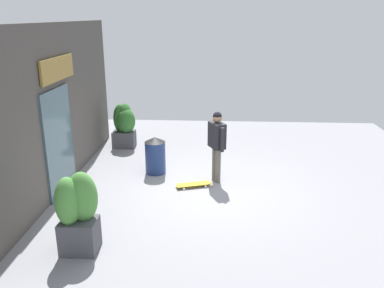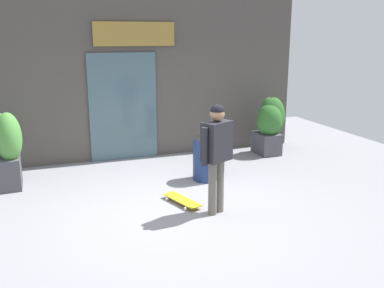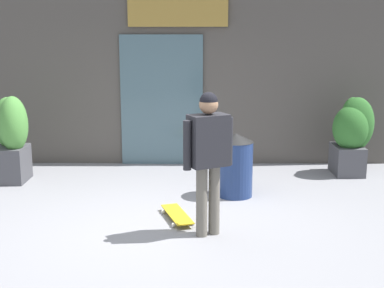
{
  "view_description": "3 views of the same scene",
  "coord_description": "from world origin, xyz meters",
  "px_view_note": "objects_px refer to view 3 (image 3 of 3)",
  "views": [
    {
      "loc": [
        -8.12,
        -0.31,
        3.7
      ],
      "look_at": [
        0.29,
        0.19,
        0.96
      ],
      "focal_mm": 37.15,
      "sensor_mm": 36.0,
      "label": 1
    },
    {
      "loc": [
        -1.89,
        -5.93,
        2.62
      ],
      "look_at": [
        0.29,
        0.19,
        0.96
      ],
      "focal_mm": 40.07,
      "sensor_mm": 36.0,
      "label": 2
    },
    {
      "loc": [
        0.33,
        -6.1,
        2.29
      ],
      "look_at": [
        0.29,
        0.19,
        0.96
      ],
      "focal_mm": 49.08,
      "sensor_mm": 36.0,
      "label": 3
    }
  ],
  "objects_px": {
    "skateboarder": "(208,149)",
    "planter_box_right": "(352,132)",
    "skateboard": "(177,214)",
    "planter_box_left": "(11,136)",
    "trash_bin": "(235,165)"
  },
  "relations": [
    {
      "from": "skateboarder",
      "to": "planter_box_right",
      "type": "height_order",
      "value": "skateboarder"
    },
    {
      "from": "planter_box_right",
      "to": "skateboard",
      "type": "bearing_deg",
      "value": -142.05
    },
    {
      "from": "planter_box_left",
      "to": "trash_bin",
      "type": "xyz_separation_m",
      "value": [
        3.43,
        -0.75,
        -0.26
      ]
    },
    {
      "from": "skateboarder",
      "to": "planter_box_right",
      "type": "relative_size",
      "value": 1.29
    },
    {
      "from": "skateboarder",
      "to": "trash_bin",
      "type": "relative_size",
      "value": 1.81
    },
    {
      "from": "skateboarder",
      "to": "planter_box_right",
      "type": "xyz_separation_m",
      "value": [
        2.41,
        2.67,
        -0.31
      ]
    },
    {
      "from": "planter_box_left",
      "to": "trash_bin",
      "type": "bearing_deg",
      "value": -12.31
    },
    {
      "from": "skateboarder",
      "to": "skateboard",
      "type": "distance_m",
      "value": 1.14
    },
    {
      "from": "skateboarder",
      "to": "planter_box_right",
      "type": "bearing_deg",
      "value": -68.25
    },
    {
      "from": "skateboard",
      "to": "planter_box_left",
      "type": "height_order",
      "value": "planter_box_left"
    },
    {
      "from": "skateboard",
      "to": "planter_box_right",
      "type": "xyz_separation_m",
      "value": [
        2.78,
        2.17,
        0.64
      ]
    },
    {
      "from": "planter_box_right",
      "to": "trash_bin",
      "type": "distance_m",
      "value": 2.32
    },
    {
      "from": "skateboard",
      "to": "trash_bin",
      "type": "relative_size",
      "value": 0.89
    },
    {
      "from": "skateboarder",
      "to": "planter_box_left",
      "type": "bearing_deg",
      "value": 27.12
    },
    {
      "from": "skateboarder",
      "to": "planter_box_left",
      "type": "xyz_separation_m",
      "value": [
        -3.01,
        2.23,
        -0.3
      ]
    }
  ]
}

